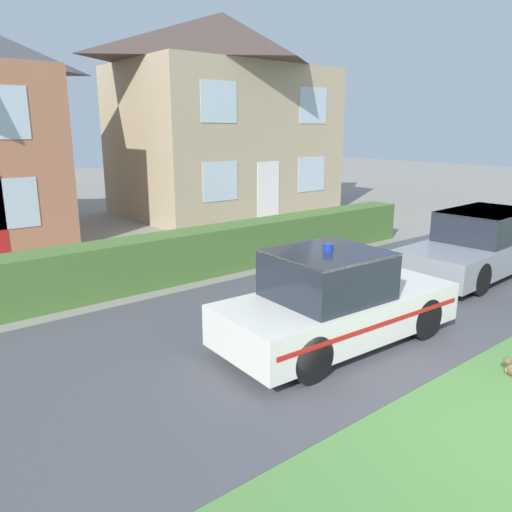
# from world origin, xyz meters

# --- Properties ---
(ground_plane) EXTENTS (80.00, 80.00, 0.00)m
(ground_plane) POSITION_xyz_m (0.00, 0.00, 0.00)
(ground_plane) COLOR gray
(road_strip) EXTENTS (28.00, 5.31, 0.01)m
(road_strip) POSITION_xyz_m (0.00, 3.93, 0.01)
(road_strip) COLOR #4C4C51
(road_strip) RESTS_ON ground
(lawn_verge) EXTENTS (28.00, 2.11, 0.01)m
(lawn_verge) POSITION_xyz_m (0.00, 0.22, 0.00)
(lawn_verge) COLOR #568C42
(lawn_verge) RESTS_ON ground
(garden_hedge) EXTENTS (14.07, 0.81, 1.05)m
(garden_hedge) POSITION_xyz_m (0.45, 7.39, 0.53)
(garden_hedge) COLOR #4C7233
(garden_hedge) RESTS_ON ground
(police_car) EXTENTS (3.97, 1.79, 1.61)m
(police_car) POSITION_xyz_m (0.38, 2.90, 0.68)
(police_car) COLOR black
(police_car) RESTS_ON road_strip
(cat) EXTENTS (0.21, 0.32, 0.27)m
(cat) POSITION_xyz_m (1.48, 0.67, 0.11)
(cat) COLOR brown
(cat) RESTS_ON ground
(neighbour_car_near) EXTENTS (4.64, 1.84, 1.44)m
(neighbour_car_near) POSITION_xyz_m (5.82, 3.44, 0.70)
(neighbour_car_near) COLOR black
(neighbour_car_near) RESTS_ON road_strip
(house_right) EXTENTS (8.15, 5.74, 7.43)m
(house_right) POSITION_xyz_m (6.62, 14.49, 3.78)
(house_right) COLOR tan
(house_right) RESTS_ON ground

